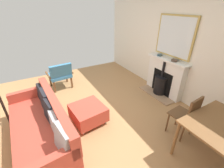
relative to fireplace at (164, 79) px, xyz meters
name	(u,v)px	position (x,y,z in m)	size (l,w,h in m)	color
ground_plane	(84,117)	(2.30, -0.12, -0.45)	(5.00, 5.65, 0.01)	#A87A4C
wall_left	(172,43)	(-0.19, -0.12, 0.95)	(0.12, 5.65, 2.79)	silver
fireplace	(164,79)	(0.00, 0.00, 0.00)	(0.51, 1.21, 1.02)	#9E7A5B
mirror_over_mantel	(174,37)	(-0.10, 0.00, 1.13)	(0.04, 1.05, 0.98)	tan
mantel_bowl_near	(159,55)	(-0.01, -0.30, 0.60)	(0.12, 0.12, 0.05)	#334C56
mantel_bowl_far	(174,60)	(-0.01, 0.21, 0.60)	(0.16, 0.16, 0.05)	#47382D
sofa	(43,124)	(3.14, 0.11, -0.09)	(0.97, 2.14, 0.80)	#B2B2B7
ottoman	(88,113)	(2.26, 0.08, -0.20)	(0.71, 0.72, 0.39)	#B2B2B7
armchair_accent	(60,74)	(2.42, -1.69, 0.02)	(0.72, 0.64, 0.81)	brown
dining_table	(222,129)	(0.84, 1.89, 0.20)	(1.07, 0.83, 0.74)	brown
dining_chair_near_fireplace	(188,114)	(0.83, 1.34, 0.08)	(0.43, 0.43, 0.89)	brown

